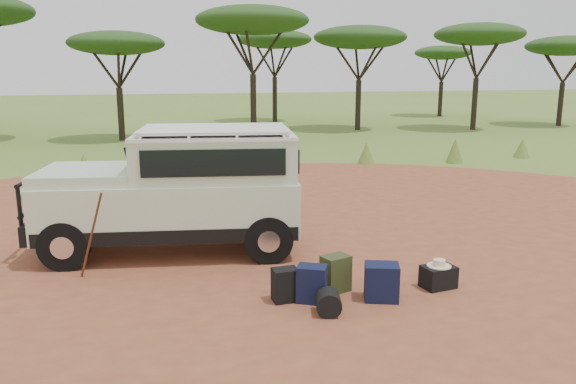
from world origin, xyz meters
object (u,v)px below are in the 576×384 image
object	(u,v)px
walking_staff	(91,236)
backpack_navy	(312,284)
backpack_black	(285,285)
backpack_olive	(336,274)
safari_vehicle	(180,193)
duffel_navy	(382,282)
hard_case	(438,277)

from	to	relation	value
walking_staff	backpack_navy	distance (m)	3.39
backpack_black	backpack_olive	bearing A→B (deg)	8.16
backpack_navy	safari_vehicle	bearing A→B (deg)	146.53
backpack_black	walking_staff	bearing A→B (deg)	146.25
safari_vehicle	backpack_olive	xyz separation A→B (m)	(1.95, -2.46, -0.78)
backpack_black	duffel_navy	xyz separation A→B (m)	(1.28, -0.32, 0.02)
hard_case	walking_staff	bearing A→B (deg)	153.19
walking_staff	backpack_black	size ratio (longest dim) A/B	3.10
duffel_navy	walking_staff	bearing A→B (deg)	174.62
safari_vehicle	backpack_black	bearing A→B (deg)	-56.24
walking_staff	backpack_navy	xyz separation A→B (m)	(2.91, -1.68, -0.43)
walking_staff	hard_case	size ratio (longest dim) A/B	3.12
safari_vehicle	hard_case	world-z (taller)	safari_vehicle
backpack_black	hard_case	world-z (taller)	backpack_black
backpack_black	backpack_navy	world-z (taller)	backpack_navy
duffel_navy	hard_case	world-z (taller)	duffel_navy
backpack_olive	duffel_navy	distance (m)	0.68
walking_staff	backpack_olive	world-z (taller)	walking_staff
backpack_black	duffel_navy	bearing A→B (deg)	-16.26
duffel_navy	hard_case	distance (m)	1.01
backpack_olive	hard_case	size ratio (longest dim) A/B	1.14
walking_staff	hard_case	bearing A→B (deg)	-70.53
walking_staff	backpack_black	distance (m)	3.04
backpack_black	duffel_navy	size ratio (longest dim) A/B	0.91
hard_case	backpack_navy	bearing A→B (deg)	172.12
backpack_black	backpack_olive	distance (m)	0.80
safari_vehicle	backpack_black	world-z (taller)	safari_vehicle
safari_vehicle	backpack_black	size ratio (longest dim) A/B	9.96
backpack_black	backpack_navy	bearing A→B (deg)	-21.52
backpack_black	hard_case	xyz separation A→B (m)	(2.27, -0.13, -0.07)
backpack_navy	duffel_navy	xyz separation A→B (m)	(0.94, -0.20, 0.00)
backpack_olive	duffel_navy	bearing A→B (deg)	-61.12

